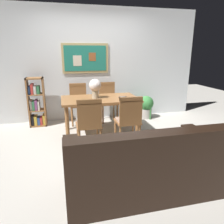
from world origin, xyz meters
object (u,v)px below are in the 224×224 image
at_px(leather_couch, 144,168).
at_px(tv_remote, 123,97).
at_px(potted_ivy, 146,106).
at_px(dining_chair_far_left, 79,100).
at_px(bookshelf, 37,104).
at_px(dining_chair_near_left, 89,121).
at_px(dining_chair_near_right, 129,117).
at_px(dining_chair_far_right, 108,98).
at_px(flower_vase, 95,87).
at_px(dining_table, 100,103).

bearing_deg(leather_couch, tv_remote, 81.27).
bearing_deg(potted_ivy, leather_couch, -112.88).
xyz_separation_m(dining_chair_far_left, potted_ivy, (1.65, -0.04, -0.24)).
bearing_deg(bookshelf, potted_ivy, -1.04).
height_order(dining_chair_far_left, tv_remote, dining_chair_far_left).
relative_size(dining_chair_near_left, tv_remote, 5.70).
height_order(dining_chair_near_left, tv_remote, dining_chair_near_left).
relative_size(dining_chair_far_left, potted_ivy, 1.55).
relative_size(dining_chair_near_right, tv_remote, 5.70).
distance_m(dining_chair_far_right, potted_ivy, 0.99).
relative_size(dining_chair_near_left, potted_ivy, 1.55).
height_order(dining_chair_far_right, bookshelf, bookshelf).
height_order(dining_chair_near_right, dining_chair_near_left, same).
bearing_deg(dining_chair_far_left, flower_vase, -70.35).
height_order(dining_chair_far_right, dining_chair_far_left, same).
height_order(dining_table, dining_chair_near_right, dining_chair_near_right).
height_order(dining_table, tv_remote, tv_remote).
bearing_deg(dining_table, potted_ivy, 29.90).
relative_size(bookshelf, flower_vase, 2.89).
bearing_deg(bookshelf, dining_table, -31.60).
distance_m(dining_chair_near_left, dining_chair_far_left, 1.55).
distance_m(bookshelf, tv_remote, 1.94).
distance_m(dining_chair_far_left, tv_remote, 1.19).
bearing_deg(flower_vase, potted_ivy, 27.73).
height_order(dining_chair_far_left, flower_vase, flower_vase).
bearing_deg(flower_vase, dining_chair_far_left, 109.65).
xyz_separation_m(dining_chair_far_right, tv_remote, (0.11, -0.88, 0.20)).
height_order(dining_table, leather_couch, leather_couch).
xyz_separation_m(dining_chair_far_right, potted_ivy, (0.96, -0.06, -0.24)).
xyz_separation_m(dining_table, tv_remote, (0.44, -0.07, 0.11)).
height_order(dining_chair_far_right, tv_remote, dining_chair_far_right).
bearing_deg(flower_vase, leather_couch, -82.98).
relative_size(bookshelf, potted_ivy, 1.83).
relative_size(dining_chair_far_left, leather_couch, 0.51).
xyz_separation_m(dining_table, dining_chair_near_left, (-0.32, -0.77, -0.10)).
bearing_deg(dining_chair_far_right, dining_table, -112.37).
distance_m(dining_chair_near_right, leather_couch, 1.24).
bearing_deg(dining_table, dining_chair_far_right, 67.63).
bearing_deg(leather_couch, dining_chair_near_right, 80.58).
bearing_deg(bookshelf, dining_chair_far_left, -0.67).
relative_size(dining_table, bookshelf, 1.38).
xyz_separation_m(dining_chair_far_left, leather_couch, (0.51, -2.73, -0.23)).
height_order(bookshelf, flower_vase, flower_vase).
distance_m(leather_couch, bookshelf, 3.10).
relative_size(dining_chair_far_right, potted_ivy, 1.55).
height_order(bookshelf, potted_ivy, bookshelf).
bearing_deg(bookshelf, dining_chair_near_right, -43.34).
distance_m(dining_chair_near_right, dining_chair_near_left, 0.68).
bearing_deg(flower_vase, dining_chair_near_right, -60.19).
height_order(dining_chair_near_left, bookshelf, bookshelf).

